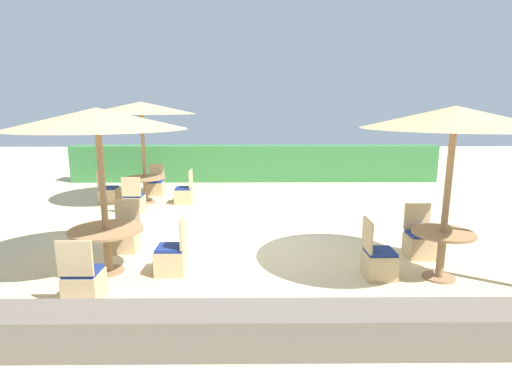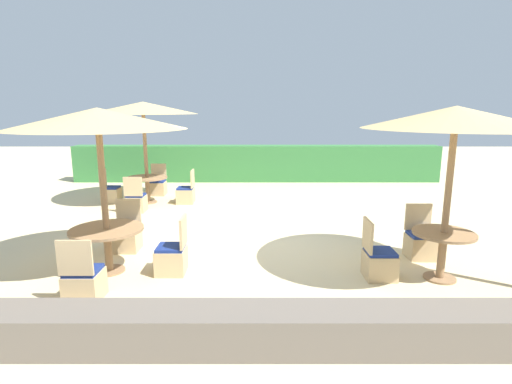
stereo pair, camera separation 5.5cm
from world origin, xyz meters
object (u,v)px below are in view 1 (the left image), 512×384
Objects in this scene: parasol_back_left at (141,108)px; round_table_front_right at (442,244)px; round_table_front_left at (107,237)px; patio_chair_front_left_north at (126,237)px; parasol_front_left at (97,119)px; patio_chair_back_left_east at (184,194)px; patio_chair_back_left_north at (156,187)px; patio_chair_front_right_west at (378,261)px; patio_chair_back_left_south at (134,202)px; patio_chair_front_left_south at (84,283)px; patio_chair_back_left_west at (109,193)px; round_table_back_left at (145,182)px; patio_chair_front_right_north at (419,243)px; parasol_front_right at (455,118)px; patio_chair_front_left_east at (172,257)px.

parasol_back_left is 3.18× the size of round_table_front_right.
patio_chair_front_left_north is at bearing 91.47° from round_table_front_left.
parasol_front_left is 2.85× the size of patio_chair_back_left_east.
round_table_front_right is (5.83, -6.12, 0.30)m from patio_chair_back_left_north.
patio_chair_back_left_south is at bearing -129.32° from patio_chair_front_right_west.
patio_chair_front_left_south is 5.76m from patio_chair_back_left_east.
patio_chair_back_left_west is at bearing -130.47° from patio_chair_front_right_west.
parasol_front_left is at bearing 91.47° from patio_chair_front_left_north.
round_table_back_left is 7.25m from patio_chair_front_right_north.
patio_chair_back_left_east is at bearing -142.48° from patio_chair_front_right_west.
patio_chair_back_left_east is 7.29m from parasol_front_right.
patio_chair_back_left_south reaches higher than round_table_front_left.
parasol_front_left is 2.85× the size of patio_chair_back_left_south.
round_table_front_left is at bearing -93.26° from patio_chair_front_right_west.
patio_chair_back_left_west is 7.83m from patio_chair_front_right_west.
parasol_back_left is 3.14× the size of patio_chair_front_right_west.
round_table_front_right is (5.86, -5.09, -2.03)m from parasol_back_left.
patio_chair_back_left_south reaches higher than round_table_front_right.
patio_chair_back_left_north is 8.46m from round_table_front_right.
round_table_front_left is 5.24m from parasol_back_left.
parasol_front_right is 2.85× the size of patio_chair_front_right_west.
patio_chair_front_left_north is 5.40m from round_table_front_right.
parasol_front_left reaches higher than round_table_back_left.
patio_chair_back_left_east is (0.43, 4.76, -0.32)m from round_table_front_left.
parasol_front_left reaches higher than round_table_front_left.
parasol_back_left is 2.54m from patio_chair_back_left_north.
patio_chair_front_left_north and patio_chair_back_left_south have the same top height.
patio_chair_front_right_west is (4.27, -0.24, -2.16)m from parasol_front_left.
patio_chair_front_left_north is 1.00× the size of patio_chair_back_left_east.
round_table_front_left is 1.23× the size of patio_chair_front_right_west.
patio_chair_front_left_north reaches higher than round_table_front_right.
patio_chair_front_left_east is 4.29m from patio_chair_front_right_north.
parasol_back_left reaches higher than round_table_front_left.
parasol_front_right is (5.89, -4.10, 2.19)m from patio_chair_back_left_south.
round_table_front_right is at bearing 87.28° from patio_chair_front_right_west.
parasol_front_right is (6.91, -5.13, 2.19)m from patio_chair_back_left_west.
patio_chair_front_left_south and patio_chair_back_left_north have the same top height.
patio_chair_front_right_north is at bearing 17.08° from patio_chair_front_left_south.
patio_chair_back_left_south is 1.00× the size of patio_chair_front_right_west.
patio_chair_front_left_north is 1.99m from patio_chair_front_left_south.
patio_chair_front_left_east is at bearing 105.65° from patio_chair_back_left_north.
patio_chair_back_left_west is at bearing 42.58° from patio_chair_back_left_north.
patio_chair_back_left_east and patio_chair_front_right_west have the same top height.
patio_chair_back_left_east is at bearing 85.94° from patio_chair_front_left_south.
patio_chair_back_left_west is at bearing 177.82° from parasol_back_left.
patio_chair_back_left_south is 1.01× the size of round_table_front_right.
patio_chair_back_left_north is at bearing -41.55° from patio_chair_front_right_north.
parasol_front_left is 2.85× the size of patio_chair_back_left_north.
round_table_front_right is (5.24, -1.29, 0.30)m from patio_chair_front_left_north.
patio_chair_back_left_north is (0.03, 1.03, -2.32)m from parasol_back_left.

